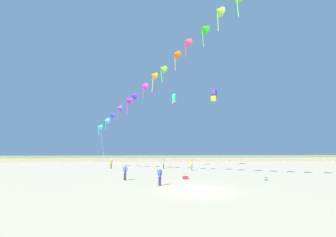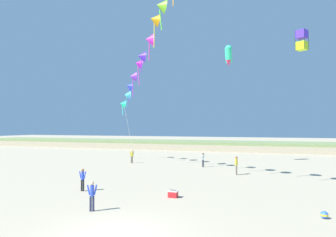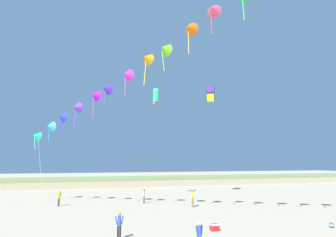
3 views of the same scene
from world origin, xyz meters
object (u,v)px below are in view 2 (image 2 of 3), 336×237
person_far_left (236,164)px  person_mid_center (203,159)px  person_near_right (83,178)px  large_kite_mid_trail (229,55)px  large_kite_low_lead (302,40)px  person_near_left (92,194)px  person_far_right (132,155)px  beach_cooler (173,194)px  beach_ball (324,215)px

person_far_left → person_mid_center: bearing=134.0°
person_near_right → large_kite_mid_trail: (7.34, 18.31, 12.08)m
large_kite_low_lead → person_near_left: bearing=-117.8°
person_near_right → person_far_left: (9.07, 10.49, 0.11)m
person_far_right → beach_cooler: bearing=-55.6°
large_kite_mid_trail → beach_cooler: (-0.94, -17.99, -12.75)m
person_mid_center → large_kite_low_lead: bearing=21.0°
beach_ball → large_kite_low_lead: bearing=87.7°
person_near_left → beach_ball: bearing=13.2°
beach_ball → person_far_right: bearing=137.9°
person_far_left → large_kite_low_lead: size_ratio=0.78×
large_kite_mid_trail → person_far_right: bearing=-165.0°
person_mid_center → large_kite_mid_trail: (2.33, 3.61, 12.07)m
person_far_left → beach_cooler: size_ratio=2.98×
person_near_right → large_kite_low_lead: large_kite_low_lead is taller
person_far_left → person_near_left: bearing=-111.4°
person_mid_center → beach_cooler: 14.47m
large_kite_low_lead → large_kite_mid_trail: bearing=-177.4°
person_mid_center → person_far_left: bearing=-46.0°
person_near_left → person_near_right: size_ratio=1.02×
person_far_right → beach_cooler: (10.28, -14.99, -0.72)m
large_kite_low_lead → person_mid_center: bearing=-159.0°
person_mid_center → person_far_right: (-8.89, 0.61, 0.04)m
large_kite_low_lead → beach_cooler: 24.64m
person_far_right → large_kite_mid_trail: bearing=15.0°
large_kite_mid_trail → beach_cooler: 22.07m
person_near_right → large_kite_low_lead: size_ratio=0.69×
person_far_right → large_kite_low_lead: (19.23, 3.36, 13.07)m
person_near_left → person_far_left: (5.67, 14.46, 0.10)m
large_kite_low_lead → beach_ball: large_kite_low_lead is taller
person_near_left → large_kite_low_lead: (11.94, 22.64, 13.10)m
person_far_right → beach_ball: person_far_right is taller
person_near_left → person_far_right: 20.61m
person_far_left → large_kite_low_lead: bearing=52.5°
person_far_left → beach_ball: size_ratio=4.75×
person_mid_center → beach_cooler: bearing=-84.5°
person_far_left → beach_ball: bearing=-65.2°
person_near_right → large_kite_low_lead: (15.35, 18.67, 13.12)m
person_far_right → person_near_left: bearing=-69.3°
person_far_left → large_kite_mid_trail: 14.40m
beach_ball → person_near_left: bearing=-166.8°
person_near_left → beach_ball: person_near_left is taller
person_near_left → large_kite_low_lead: size_ratio=0.70×
person_mid_center → person_far_right: size_ratio=0.95×
person_near_right → person_mid_center: (5.01, 14.70, 0.01)m
person_far_left → large_kite_mid_trail: bearing=102.5°
person_far_right → large_kite_mid_trail: large_kite_mid_trail is taller
person_mid_center → person_far_right: person_far_right is taller
person_near_left → person_far_left: size_ratio=0.90×
person_near_left → person_near_right: person_near_left is taller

